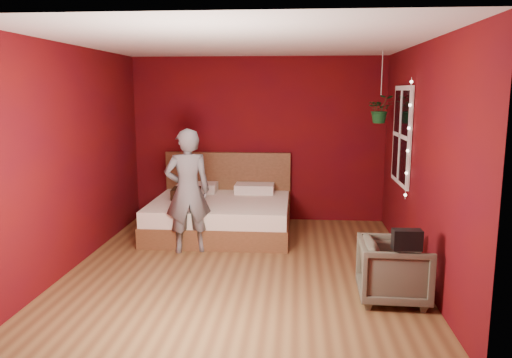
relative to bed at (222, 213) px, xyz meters
The scene contains 10 objects.
floor 1.55m from the bed, 71.65° to the right, with size 4.50×4.50×0.00m, color brown.
room_walls 2.06m from the bed, 71.65° to the right, with size 4.04×4.54×2.62m.
window 2.78m from the bed, 12.54° to the right, with size 0.05×0.97×1.27m.
fairy_lights 2.91m from the bed, 23.83° to the right, with size 0.04×0.04×1.45m.
bed is the anchor object (origin of this frame).
person 1.11m from the bed, 106.98° to the right, with size 0.59×0.38×1.61m, color slate.
armchair 3.10m from the bed, 47.83° to the right, with size 0.66×0.68×0.62m, color #565744.
handbag 3.36m from the bed, 50.37° to the right, with size 0.27×0.13×0.19m, color black.
throw_pillow 0.60m from the bed, behind, with size 0.41×0.41×0.14m, color #321C10.
hanging_plant 2.72m from the bed, ahead, with size 0.36×0.31×0.97m.
Camera 1 is at (0.62, -5.67, 2.08)m, focal length 35.00 mm.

